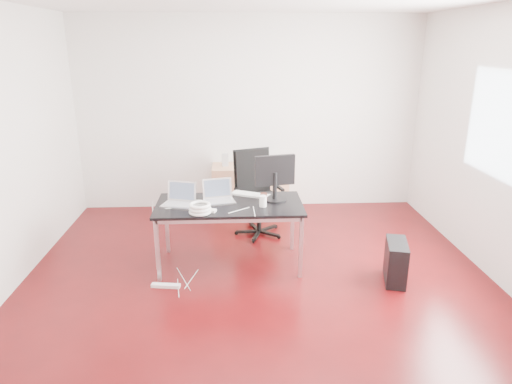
{
  "coord_description": "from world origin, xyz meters",
  "views": [
    {
      "loc": [
        -0.24,
        -4.19,
        2.41
      ],
      "look_at": [
        0.0,
        0.55,
        0.85
      ],
      "focal_mm": 32.0,
      "sensor_mm": 36.0,
      "label": 1
    }
  ],
  "objects_px": {
    "filing_cabinet_right": "(270,188)",
    "pc_tower": "(396,262)",
    "desk": "(229,208)",
    "filing_cabinet_left": "(230,189)",
    "office_chair": "(257,189)"
  },
  "relations": [
    {
      "from": "filing_cabinet_right",
      "to": "pc_tower",
      "type": "relative_size",
      "value": 1.56
    },
    {
      "from": "desk",
      "to": "filing_cabinet_left",
      "type": "distance_m",
      "value": 1.74
    },
    {
      "from": "filing_cabinet_left",
      "to": "filing_cabinet_right",
      "type": "height_order",
      "value": "same"
    },
    {
      "from": "office_chair",
      "to": "pc_tower",
      "type": "bearing_deg",
      "value": -64.41
    },
    {
      "from": "office_chair",
      "to": "pc_tower",
      "type": "xyz_separation_m",
      "value": [
        1.39,
        -1.39,
        -0.39
      ]
    },
    {
      "from": "office_chair",
      "to": "filing_cabinet_right",
      "type": "distance_m",
      "value": 0.87
    },
    {
      "from": "desk",
      "to": "pc_tower",
      "type": "bearing_deg",
      "value": -15.43
    },
    {
      "from": "filing_cabinet_right",
      "to": "pc_tower",
      "type": "bearing_deg",
      "value": -62.4
    },
    {
      "from": "desk",
      "to": "pc_tower",
      "type": "relative_size",
      "value": 3.56
    },
    {
      "from": "filing_cabinet_right",
      "to": "office_chair",
      "type": "bearing_deg",
      "value": -107.33
    },
    {
      "from": "filing_cabinet_left",
      "to": "filing_cabinet_right",
      "type": "relative_size",
      "value": 1.0
    },
    {
      "from": "filing_cabinet_left",
      "to": "pc_tower",
      "type": "relative_size",
      "value": 1.56
    },
    {
      "from": "desk",
      "to": "office_chair",
      "type": "distance_m",
      "value": 0.98
    },
    {
      "from": "filing_cabinet_right",
      "to": "filing_cabinet_left",
      "type": "bearing_deg",
      "value": 180.0
    },
    {
      "from": "desk",
      "to": "pc_tower",
      "type": "xyz_separation_m",
      "value": [
        1.74,
        -0.48,
        -0.46
      ]
    }
  ]
}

